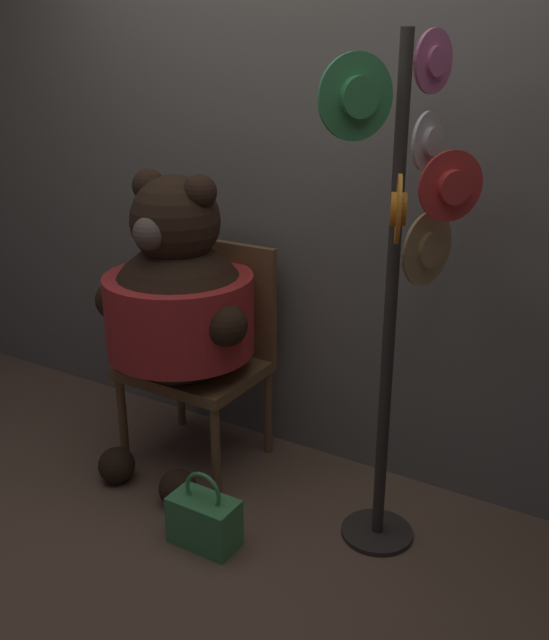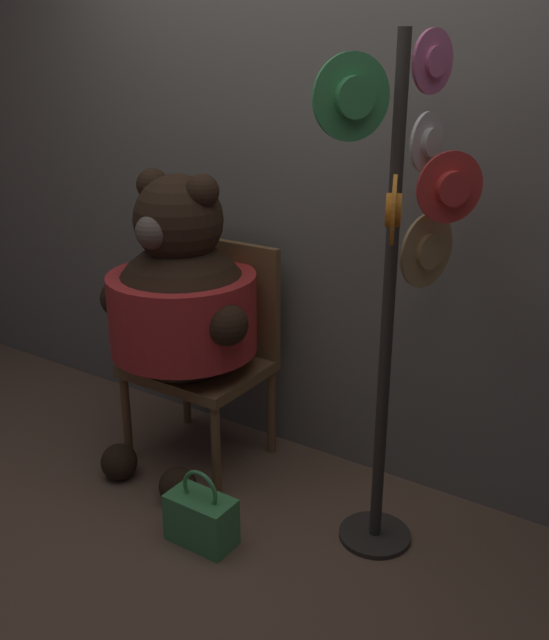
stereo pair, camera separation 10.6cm
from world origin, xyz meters
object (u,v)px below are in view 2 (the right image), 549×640
chair (209,344)px  handbag_on_ground (201,518)px  hat_display_rack (400,258)px  teddy_bear (181,303)px

chair → handbag_on_ground: 0.83m
chair → hat_display_rack: size_ratio=0.53×
teddy_bear → chair: bearing=87.3°
chair → hat_display_rack: hat_display_rack is taller
chair → hat_display_rack: (0.97, -0.16, 0.59)m
chair → teddy_bear: (-0.01, -0.17, 0.24)m
chair → handbag_on_ground: size_ratio=3.15×
chair → teddy_bear: size_ratio=0.74×
chair → hat_display_rack: 1.15m
chair → teddy_bear: teddy_bear is taller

